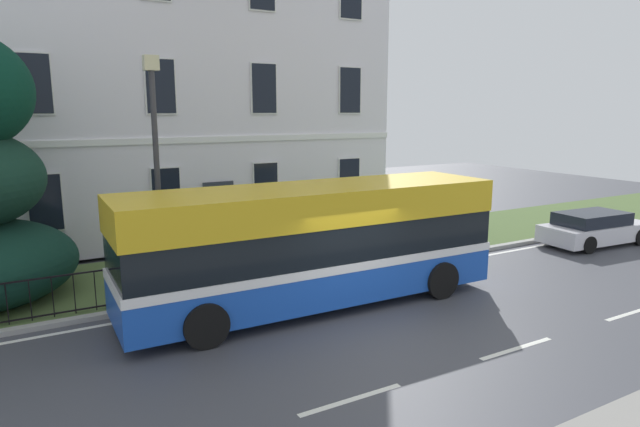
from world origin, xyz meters
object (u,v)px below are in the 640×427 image
object	(u,v)px
georgian_townhouse	(173,63)
single_decker_bus	(314,243)
parked_hatchback_00	(594,228)
street_lamp_post	(156,159)

from	to	relation	value
georgian_townhouse	single_decker_bus	distance (m)	13.02
georgian_townhouse	parked_hatchback_00	size ratio (longest dim) A/B	3.45
georgian_townhouse	parked_hatchback_00	world-z (taller)	georgian_townhouse
georgian_townhouse	street_lamp_post	bearing A→B (deg)	-107.73
single_decker_bus	street_lamp_post	size ratio (longest dim) A/B	1.59
street_lamp_post	parked_hatchback_00	bearing A→B (deg)	-8.32
georgian_townhouse	street_lamp_post	distance (m)	10.39
parked_hatchback_00	single_decker_bus	bearing A→B (deg)	-174.38
georgian_townhouse	parked_hatchback_00	distance (m)	17.65
single_decker_bus	georgian_townhouse	bearing A→B (deg)	91.24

